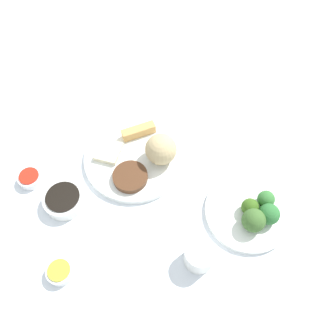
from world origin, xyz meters
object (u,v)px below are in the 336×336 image
object	(u,v)px
broccoli_plate	(248,212)
sauce_ramekin_hot_mustard	(60,272)
teacup	(200,256)
main_plate	(135,157)
sauce_ramekin_sweet_and_sour	(30,178)
soy_sauce_bowl	(64,200)

from	to	relation	value
broccoli_plate	sauce_ramekin_hot_mustard	xyz separation A→B (m)	(-0.26, -0.37, 0.00)
broccoli_plate	teacup	world-z (taller)	teacup
main_plate	sauce_ramekin_sweet_and_sour	bearing A→B (deg)	-130.16
sauce_ramekin_sweet_and_sour	teacup	xyz separation A→B (m)	(0.46, 0.08, 0.02)
main_plate	soy_sauce_bowl	bearing A→B (deg)	-106.46
main_plate	teacup	bearing A→B (deg)	-24.31
sauce_ramekin_hot_mustard	broccoli_plate	bearing A→B (deg)	54.31
broccoli_plate	sauce_ramekin_hot_mustard	world-z (taller)	sauce_ramekin_hot_mustard
main_plate	sauce_ramekin_hot_mustard	size ratio (longest dim) A/B	4.48
main_plate	sauce_ramekin_sweet_and_sour	size ratio (longest dim) A/B	4.48
broccoli_plate	soy_sauce_bowl	xyz separation A→B (m)	(-0.38, -0.24, 0.01)
soy_sauce_bowl	teacup	world-z (taller)	teacup
broccoli_plate	sauce_ramekin_hot_mustard	size ratio (longest dim) A/B	3.48
teacup	broccoli_plate	bearing A→B (deg)	78.48
broccoli_plate	soy_sauce_bowl	bearing A→B (deg)	-147.83
soy_sauce_bowl	teacup	bearing A→B (deg)	11.91
sauce_ramekin_hot_mustard	main_plate	bearing A→B (deg)	99.31
soy_sauce_bowl	sauce_ramekin_sweet_and_sour	world-z (taller)	soy_sauce_bowl
teacup	sauce_ramekin_sweet_and_sour	bearing A→B (deg)	-170.32
broccoli_plate	soy_sauce_bowl	size ratio (longest dim) A/B	2.09
broccoli_plate	teacup	size ratio (longest dim) A/B	3.07
main_plate	broccoli_plate	distance (m)	0.32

